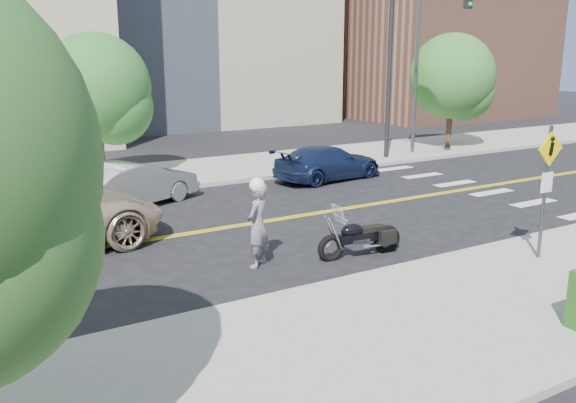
# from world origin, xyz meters

# --- Properties ---
(ground_plane) EXTENTS (120.00, 120.00, 0.00)m
(ground_plane) POSITION_xyz_m (0.00, 0.00, 0.00)
(ground_plane) COLOR black
(ground_plane) RESTS_ON ground
(sidewalk_near) EXTENTS (60.00, 5.00, 0.15)m
(sidewalk_near) POSITION_xyz_m (0.00, -7.50, 0.07)
(sidewalk_near) COLOR #9E9B91
(sidewalk_near) RESTS_ON ground_plane
(sidewalk_far) EXTENTS (60.00, 5.00, 0.15)m
(sidewalk_far) POSITION_xyz_m (0.00, 7.50, 0.07)
(sidewalk_far) COLOR #9E9B91
(sidewalk_far) RESTS_ON ground_plane
(building_right) EXTENTS (14.00, 12.00, 12.00)m
(building_right) POSITION_xyz_m (26.00, 20.00, 6.00)
(building_right) COLOR #8C5947
(building_right) RESTS_ON ground_plane
(lamp_post) EXTENTS (0.16, 0.16, 8.00)m
(lamp_post) POSITION_xyz_m (12.00, 6.50, 4.15)
(lamp_post) COLOR #4C4C51
(lamp_post) RESTS_ON sidewalk_far
(traffic_light) EXTENTS (0.28, 4.50, 7.00)m
(traffic_light) POSITION_xyz_m (10.00, 5.08, 4.67)
(traffic_light) COLOR black
(traffic_light) RESTS_ON sidewalk_far
(pedestrian_sign) EXTENTS (0.78, 0.08, 3.00)m
(pedestrian_sign) POSITION_xyz_m (4.20, -6.31, 1.96)
(pedestrian_sign) COLOR #4C4C51
(pedestrian_sign) RESTS_ON sidewalk_near
(motorcyclist) EXTENTS (0.83, 0.79, 2.04)m
(motorcyclist) POSITION_xyz_m (-1.35, -3.16, 1.02)
(motorcyclist) COLOR silver
(motorcyclist) RESTS_ON ground
(motorcycle) EXTENTS (2.20, 0.86, 1.31)m
(motorcycle) POSITION_xyz_m (1.05, -3.78, 0.65)
(motorcycle) COLOR black
(motorcycle) RESTS_ON ground
(suv) EXTENTS (6.89, 3.92, 1.81)m
(suv) POSITION_xyz_m (-5.63, 0.47, 0.91)
(suv) COLOR beige
(suv) RESTS_ON ground
(parked_car_silver) EXTENTS (4.50, 3.02, 1.40)m
(parked_car_silver) POSITION_xyz_m (-2.05, 3.67, 0.70)
(parked_car_silver) COLOR gray
(parked_car_silver) RESTS_ON ground
(parked_car_blue) EXTENTS (4.63, 2.35, 1.29)m
(parked_car_blue) POSITION_xyz_m (5.43, 3.89, 0.64)
(parked_car_blue) COLOR navy
(parked_car_blue) RESTS_ON ground
(tree_far_a) EXTENTS (3.95, 3.95, 5.40)m
(tree_far_a) POSITION_xyz_m (-1.91, 8.15, 3.42)
(tree_far_a) COLOR #382619
(tree_far_a) RESTS_ON ground
(tree_far_b) EXTENTS (4.04, 4.04, 5.58)m
(tree_far_b) POSITION_xyz_m (14.44, 6.67, 3.56)
(tree_far_b) COLOR #382619
(tree_far_b) RESTS_ON ground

